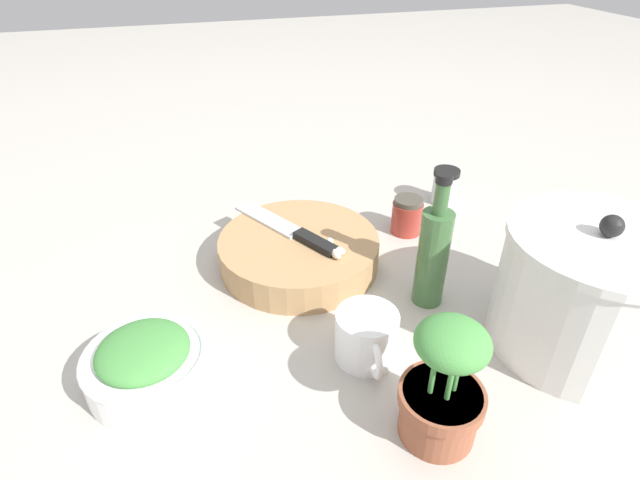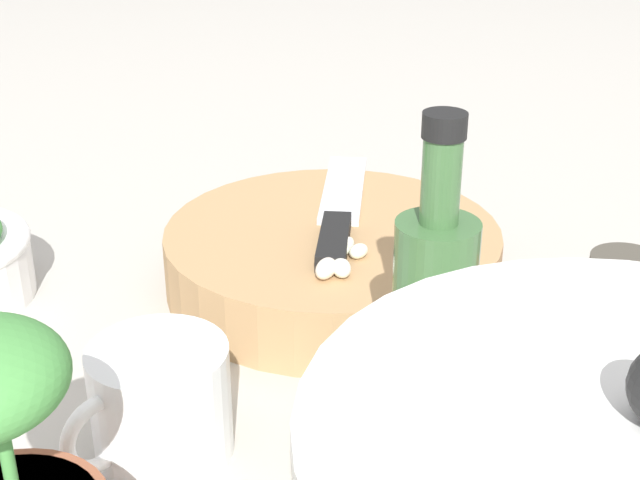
# 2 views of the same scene
# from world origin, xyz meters

# --- Properties ---
(ground_plane) EXTENTS (5.00, 5.00, 0.00)m
(ground_plane) POSITION_xyz_m (0.00, 0.00, 0.00)
(ground_plane) COLOR #B2ADA3
(cutting_board) EXTENTS (0.27, 0.27, 0.05)m
(cutting_board) POSITION_xyz_m (0.03, -0.09, 0.03)
(cutting_board) COLOR tan
(cutting_board) RESTS_ON ground_plane
(chef_knife) EXTENTS (0.14, 0.22, 0.01)m
(chef_knife) POSITION_xyz_m (0.04, -0.11, 0.06)
(chef_knife) COLOR black
(chef_knife) RESTS_ON cutting_board
(garlic_cloves) EXTENTS (0.04, 0.07, 0.01)m
(garlic_cloves) POSITION_xyz_m (-0.01, -0.04, 0.06)
(garlic_cloves) COLOR silver
(garlic_cloves) RESTS_ON cutting_board
(coffee_mug) EXTENTS (0.08, 0.11, 0.07)m
(coffee_mug) POSITION_xyz_m (0.00, 0.15, 0.04)
(coffee_mug) COLOR white
(coffee_mug) RESTS_ON ground_plane
(honey_jar) EXTENTS (0.06, 0.06, 0.07)m
(honey_jar) POSITION_xyz_m (-0.19, -0.13, 0.03)
(honey_jar) COLOR #9E3328
(honey_jar) RESTS_ON ground_plane
(oil_bottle) EXTENTS (0.05, 0.05, 0.22)m
(oil_bottle) POSITION_xyz_m (-0.13, 0.06, 0.09)
(oil_bottle) COLOR #3D6638
(oil_bottle) RESTS_ON ground_plane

